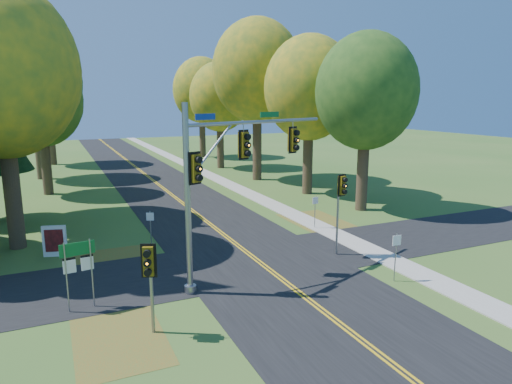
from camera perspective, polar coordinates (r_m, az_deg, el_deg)
name	(u,v)px	position (r m, az deg, el deg)	size (l,w,h in m)	color
ground	(274,274)	(21.78, 2.31, -10.19)	(160.00, 160.00, 0.00)	#345D21
road_main	(274,274)	(21.78, 2.31, -10.16)	(8.00, 160.00, 0.02)	black
road_cross	(257,260)	(23.47, 0.11, -8.52)	(60.00, 6.00, 0.02)	black
centerline_left	(272,274)	(21.73, 2.07, -10.17)	(0.10, 160.00, 0.01)	gold
centerline_right	(276,273)	(21.82, 2.55, -10.08)	(0.10, 160.00, 0.01)	gold
sidewalk_east	(380,255)	(25.00, 15.25, -7.61)	(1.60, 160.00, 0.06)	#9E998E
leaf_patch_w_near	(120,266)	(23.65, -16.68, -8.88)	(4.00, 6.00, 0.00)	brown
leaf_patch_e	(327,226)	(29.95, 8.86, -4.19)	(3.50, 8.00, 0.00)	brown
leaf_patch_w_far	(119,337)	(17.17, -16.78, -16.98)	(3.00, 5.00, 0.00)	brown
tree_w_a	(1,71)	(27.57, -29.28, 13.08)	(8.00, 8.00, 14.15)	#38281C
tree_e_a	(366,92)	(33.88, 13.63, 12.04)	(7.20, 7.20, 12.73)	#38281C
tree_e_b	(310,89)	(39.19, 6.72, 12.71)	(7.60, 7.60, 13.33)	#38281C
tree_w_c	(41,100)	(42.55, -25.29, 10.32)	(6.80, 6.80, 11.91)	#38281C
tree_e_c	(257,72)	(45.94, 0.19, 14.81)	(8.80, 8.80, 15.79)	#38281C
tree_w_d	(34,81)	(51.30, -26.03, 12.35)	(8.20, 8.20, 14.56)	#38281C
tree_e_d	(220,97)	(54.15, -4.53, 11.72)	(7.00, 7.00, 12.32)	#38281C
tree_w_e	(47,82)	(62.19, -24.69, 12.40)	(8.40, 8.40, 14.97)	#38281C
tree_e_e	(202,90)	(64.69, -6.80, 12.49)	(7.80, 7.80, 13.74)	#38281C
traffic_mast	(228,168)	(19.85, -3.57, 2.96)	(8.21, 3.60, 7.95)	gray
east_signal_pole	(341,194)	(23.69, 10.57, -0.29)	(0.50, 0.58, 4.33)	gray
ped_signal_pole	(149,268)	(15.99, -13.21, -9.20)	(0.50, 0.61, 3.34)	gray
route_sign_cluster	(78,261)	(18.91, -21.33, -8.09)	(1.30, 0.24, 2.80)	gray
info_kiosk	(55,241)	(26.02, -23.87, -5.63)	(1.19, 0.47, 1.65)	white
reg_sign_e_north	(315,206)	(28.93, 7.40, -1.78)	(0.40, 0.06, 2.10)	gray
reg_sign_e_south	(396,249)	(21.35, 17.11, -6.81)	(0.43, 0.08, 2.23)	gray
reg_sign_w	(150,223)	(25.37, -13.06, -3.84)	(0.39, 0.18, 2.13)	gray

